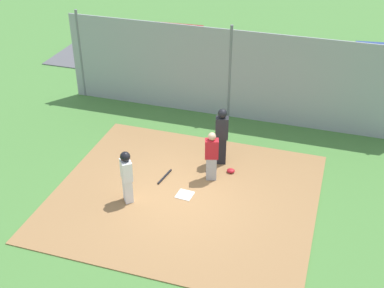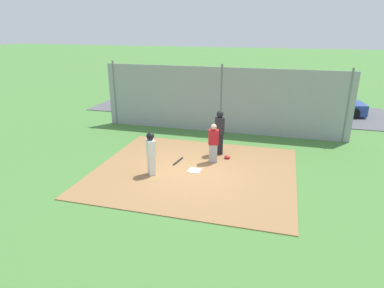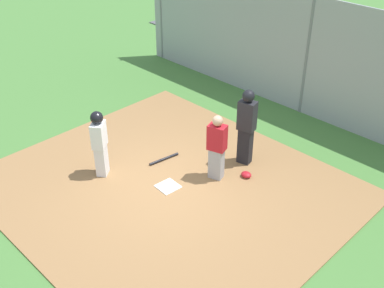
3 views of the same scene
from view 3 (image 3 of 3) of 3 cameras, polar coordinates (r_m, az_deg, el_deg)
name	(u,v)px [view 3 (image 3 of 3)]	position (r m, az deg, el deg)	size (l,w,h in m)	color
ground_plane	(168,188)	(10.35, -2.88, -5.27)	(140.00, 140.00, 0.00)	#477A38
dirt_infield	(168,187)	(10.34, -2.88, -5.21)	(7.20, 6.40, 0.03)	olive
home_plate	(168,186)	(10.32, -2.89, -5.10)	(0.44, 0.44, 0.02)	white
catcher	(217,147)	(10.19, 2.99, -0.32)	(0.44, 0.36, 1.54)	#9E9EA3
umpire	(246,125)	(10.67, 6.54, 2.25)	(0.43, 0.34, 1.83)	black
runner	(99,140)	(10.43, -11.03, 0.48)	(0.44, 0.46, 1.56)	silver
baseball_bat	(164,159)	(11.17, -3.37, -1.80)	(0.06, 0.06, 0.79)	black
catcher_mask	(246,175)	(10.65, 6.51, -3.66)	(0.24, 0.20, 0.12)	#B21923
backstop_fence	(307,57)	(13.00, 13.60, 10.08)	(12.00, 0.10, 3.35)	#93999E
parking_lot	(380,64)	(17.59, 21.62, 8.90)	(18.00, 5.20, 0.04)	#515156
parked_car_red	(294,23)	(19.00, 12.12, 13.96)	(4.29, 2.07, 1.28)	maroon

